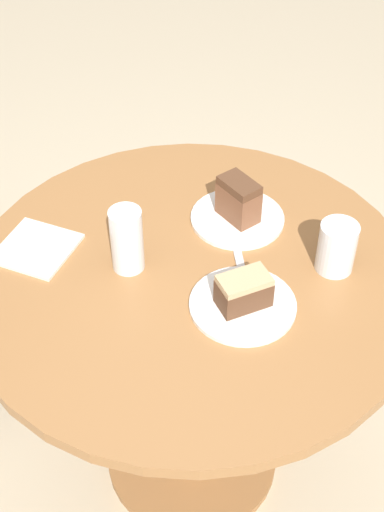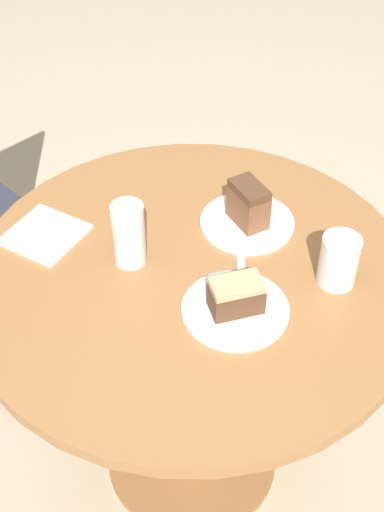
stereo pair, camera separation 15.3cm
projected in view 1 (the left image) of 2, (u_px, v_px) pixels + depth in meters
The scene contains 10 objects.
ground_plane at pixel (192, 457), 2.07m from camera, with size 8.00×8.00×0.00m, color beige.
table at pixel (192, 324), 1.68m from camera, with size 0.98×0.98×0.76m.
plate_near at pixel (237, 218), 1.68m from camera, with size 0.22×0.22×0.01m.
plate_far at pixel (243, 305), 1.47m from camera, with size 0.22×0.22×0.01m.
cake_slice_near at pixel (238, 199), 1.64m from camera, with size 0.09×0.11×0.10m.
cake_slice_far at pixel (244, 291), 1.45m from camera, with size 0.12×0.11×0.07m.
glass_lemonade at pixel (336, 250), 1.53m from camera, with size 0.08×0.08×0.12m.
glass_water at pixel (127, 242), 1.52m from camera, with size 0.07×0.07×0.15m.
napkin_stack at pixel (36, 248), 1.60m from camera, with size 0.18×0.18×0.01m.
fork at pixel (239, 258), 1.58m from camera, with size 0.15×0.12×0.00m.
Camera 1 is at (-0.95, -0.60, 1.84)m, focal length 50.00 mm.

